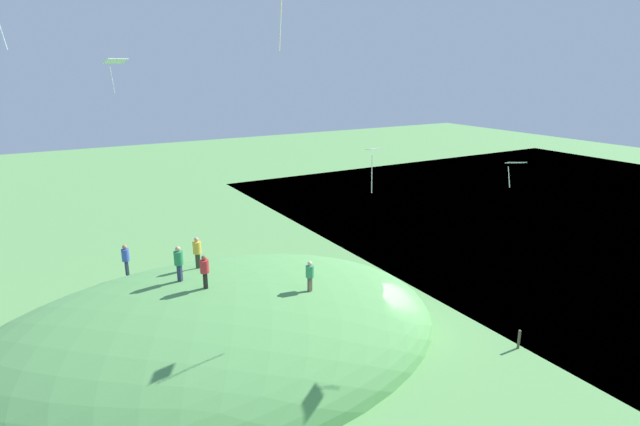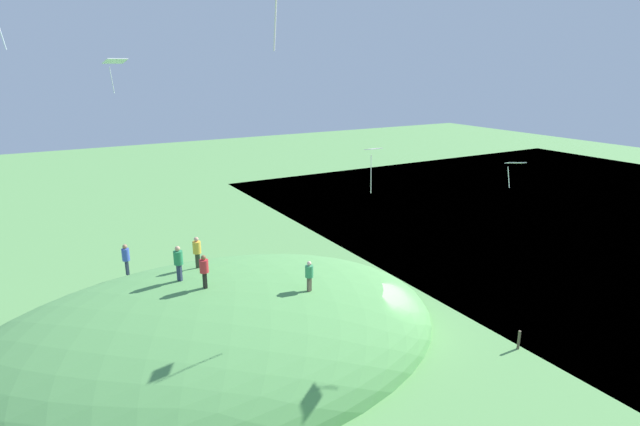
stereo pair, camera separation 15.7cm
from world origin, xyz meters
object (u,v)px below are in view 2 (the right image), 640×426
Objects in this scene: person_walking_path at (126,256)px; person_on_hilltop at (204,268)px; mooring_post at (519,340)px; person_near_shore at (178,259)px; person_with_child at (197,249)px; kite_3 at (115,62)px; person_watching_kites at (309,273)px; kite_4 at (515,164)px; kite_8 at (373,154)px.

person_on_hilltop is (-2.63, 6.05, 0.90)m from person_walking_path.
person_on_hilltop is 1.63× the size of mooring_post.
person_near_shore is at bearing 6.62° from person_walking_path.
kite_3 reaches higher than person_with_child.
person_walking_path is 10.88m from person_watching_kites.
person_near_shore is 1.45× the size of kite_4.
person_on_hilltop reaches higher than person_walking_path.
person_near_shore is 1.00× the size of person_walking_path.
person_walking_path is 1.08× the size of person_on_hilltop.
person_watching_kites is at bearing -28.27° from mooring_post.
person_with_child reaches higher than person_walking_path.
person_on_hilltop reaches higher than person_with_child.
kite_3 reaches higher than person_on_hilltop.
person_with_child is at bearing -52.80° from kite_8.
kite_3 is 0.72× the size of kite_8.
person_watching_kites is (-4.63, 2.04, -0.49)m from person_on_hilltop.
person_watching_kites is at bearing -42.63° from person_with_child.
person_with_child is 0.95× the size of person_walking_path.
person_with_child is 1.38× the size of kite_4.
person_on_hilltop is at bearing -35.94° from kite_8.
kite_8 is at bearing 45.13° from person_on_hilltop.
person_near_shore is at bearing -40.58° from kite_8.
person_on_hilltop is 16.49m from mooring_post.
person_near_shore is 1.77× the size of mooring_post.
person_walking_path is at bearing 145.48° from person_with_child.
kite_3 is (0.19, 4.66, 10.33)m from person_walking_path.
person_watching_kites is at bearing 155.36° from kite_3.
person_walking_path is at bearing -38.17° from mooring_post.
mooring_post is at bearing 161.94° from kite_8.
mooring_post is (-15.01, 8.72, -4.44)m from person_near_shore.
kite_3 reaches higher than person_walking_path.
person_with_child is at bearing -36.88° from mooring_post.
person_near_shore reaches higher than person_watching_kites.
person_with_child is 1.03× the size of person_on_hilltop.
person_with_child is 1.11× the size of person_watching_kites.
kite_3 reaches higher than person_near_shore.
kite_8 is at bearing 109.89° from person_watching_kites.
person_near_shore is 1.05× the size of person_with_child.
person_near_shore is 1.16× the size of person_watching_kites.
kite_4 is 9.56m from mooring_post.
kite_4 reaches higher than person_with_child.
kite_8 is (-6.39, 4.63, 5.62)m from person_on_hilltop.
kite_4 is at bearing 33.47° from person_walking_path.
person_walking_path is at bearing -41.21° from kite_4.
kite_3 is 18.06m from kite_4.
person_with_child is 1.21× the size of kite_3.
person_walking_path is 1.77× the size of mooring_post.
kite_8 is at bearing 146.86° from kite_3.
person_watching_kites is at bearing 26.62° from person_walking_path.
person_with_child is (-1.38, -1.51, -0.18)m from person_near_shore.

